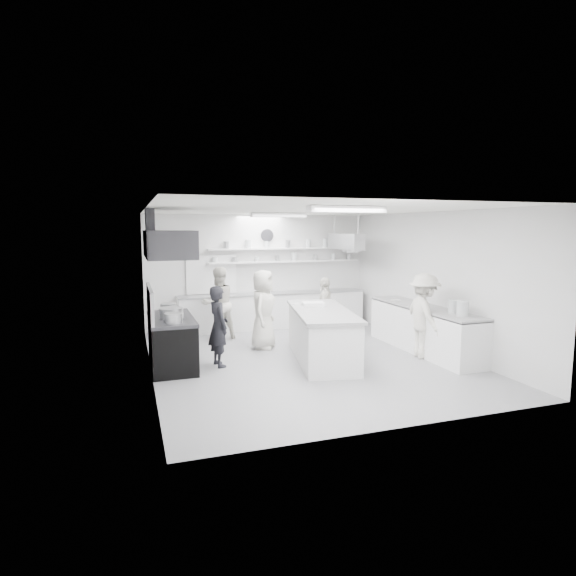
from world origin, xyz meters
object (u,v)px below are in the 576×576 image
object	(u,v)px
prep_island	(322,336)
right_counter	(424,330)
stove	(172,343)
cook_stove	(218,326)
back_counter	(274,310)
cook_back	(218,303)

from	to	relation	value
prep_island	right_counter	bearing A→B (deg)	9.31
stove	cook_stove	size ratio (longest dim) A/B	1.16
right_counter	prep_island	world-z (taller)	prep_island
prep_island	cook_stove	distance (m)	2.08
back_counter	cook_back	xyz separation A→B (m)	(-1.64, -0.89, 0.41)
stove	cook_stove	distance (m)	0.96
prep_island	cook_back	world-z (taller)	cook_back
stove	back_counter	size ratio (longest dim) A/B	0.36
right_counter	cook_stove	distance (m)	4.41
prep_island	cook_back	size ratio (longest dim) A/B	1.53
stove	back_counter	world-z (taller)	back_counter
stove	prep_island	distance (m)	2.95
right_counter	cook_back	xyz separation A→B (m)	(-3.99, 2.51, 0.40)
back_counter	right_counter	size ratio (longest dim) A/B	1.52
stove	cook_back	xyz separation A→B (m)	(1.26, 1.91, 0.42)
stove	back_counter	bearing A→B (deg)	43.99
right_counter	stove	bearing A→B (deg)	173.48
cook_stove	cook_back	bearing A→B (deg)	-20.41
cook_stove	cook_back	size ratio (longest dim) A/B	0.90
cook_back	cook_stove	bearing A→B (deg)	63.89
prep_island	cook_stove	world-z (taller)	cook_stove
stove	cook_back	size ratio (longest dim) A/B	1.04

